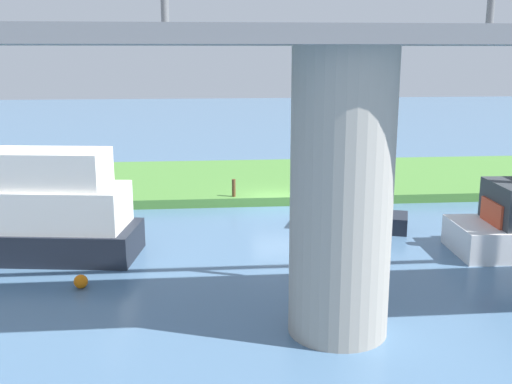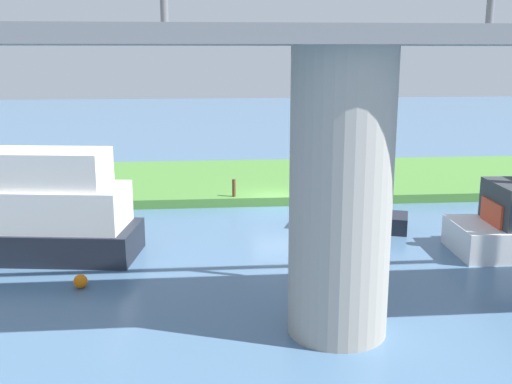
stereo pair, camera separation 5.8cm
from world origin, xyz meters
name	(u,v)px [view 2 (the right image)]	position (x,y,z in m)	size (l,w,h in m)	color
ground_plane	(276,206)	(0.00, 0.00, 0.00)	(160.00, 160.00, 0.00)	#4C7093
grassy_bank	(265,180)	(0.00, -6.00, 0.25)	(80.00, 12.00, 0.50)	#4C8438
bridge_pylon	(341,196)	(0.05, 15.28, 4.23)	(2.97, 2.97, 8.46)	#9E998E
bridge_span	(346,26)	(0.05, 15.26, 8.96)	(70.05, 4.30, 3.25)	slate
person_on_bank	(313,173)	(-2.60, -3.30, 1.20)	(0.50, 0.50, 1.39)	#2D334C
mooring_post	(234,188)	(2.29, -0.48, 0.99)	(0.20, 0.20, 0.97)	brown
pontoon_yellow	(28,214)	(11.17, 7.26, 1.80)	(9.89, 4.51, 4.87)	#1E232D
houseboat_blue	(350,216)	(-3.03, 4.43, 0.60)	(5.35, 3.36, 1.68)	#1E232D
marker_buoy	(81,281)	(8.45, 11.08, 0.25)	(0.50, 0.50, 0.50)	orange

